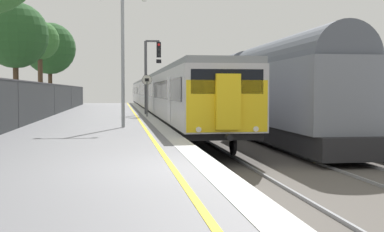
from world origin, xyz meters
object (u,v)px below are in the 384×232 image
Objects in this scene: commuter_train_at_platform at (157,94)px; speed_limit_sign at (147,90)px; freight_train_adjacent_track at (209,90)px; background_tree_back at (15,37)px; signal_gantry at (150,68)px; background_tree_left at (39,42)px; platform_lamp_mid at (123,49)px; background_tree_right at (49,50)px.

commuter_train_at_platform is 17.01m from speed_limit_sign.
background_tree_back is (-14.05, -8.14, 3.37)m from freight_train_adjacent_track.
signal_gantry is 0.67× the size of background_tree_back.
background_tree_left reaches higher than signal_gantry.
platform_lamp_mid reaches higher than freight_train_adjacent_track.
speed_limit_sign is at bearing -26.33° from background_tree_back.
signal_gantry reaches higher than commuter_train_at_platform.
background_tree_right is at bearing 118.34° from signal_gantry.
platform_lamp_mid is at bearing -76.55° from background_tree_right.
speed_limit_sign is at bearing -57.75° from background_tree_left.
signal_gantry is at bearing -48.44° from background_tree_left.
background_tree_left is at bearing 122.25° from speed_limit_sign.
speed_limit_sign is 15.43m from background_tree_left.
background_tree_back is at bearing -149.90° from freight_train_adjacent_track.
commuter_train_at_platform is 7.95× the size of background_tree_right.
commuter_train_at_platform is 13.88m from signal_gantry.
commuter_train_at_platform is at bearing 83.89° from signal_gantry.
freight_train_adjacent_track is 15.88m from background_tree_right.
platform_lamp_mid is (-1.85, -11.96, 0.25)m from signal_gantry.
background_tree_right reaches higher than background_tree_back.
background_tree_back is (-10.04, -12.85, 3.74)m from commuter_train_at_platform.
background_tree_right is (-6.61, 27.64, 2.05)m from platform_lamp_mid.
platform_lamp_mid is 22.45m from background_tree_left.
background_tree_right reaches higher than freight_train_adjacent_track.
signal_gantry is at bearing -5.61° from background_tree_back.
background_tree_left is 6.26m from background_tree_right.
commuter_train_at_platform is at bearing -11.26° from background_tree_right.
background_tree_back is at bearing -90.48° from background_tree_right.
freight_train_adjacent_track is 14.34m from background_tree_left.
signal_gantry is 12.11m from platform_lamp_mid.
platform_lamp_mid is 14.57m from background_tree_back.
background_tree_left is at bearing -89.02° from background_tree_right.
background_tree_right is at bearing 168.74° from commuter_train_at_platform.
commuter_train_at_platform is 8.69× the size of background_tree_left.
signal_gantry is 12.82m from background_tree_left.
commuter_train_at_platform is 8.62× the size of background_tree_back.
signal_gantry is 8.85m from background_tree_back.
freight_train_adjacent_track is 22.25m from platform_lamp_mid.
background_tree_right is 14.83m from background_tree_back.
freight_train_adjacent_track is 10.61m from signal_gantry.
speed_limit_sign is 20.87m from background_tree_right.
background_tree_right is (-0.11, 6.26, -0.16)m from background_tree_left.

